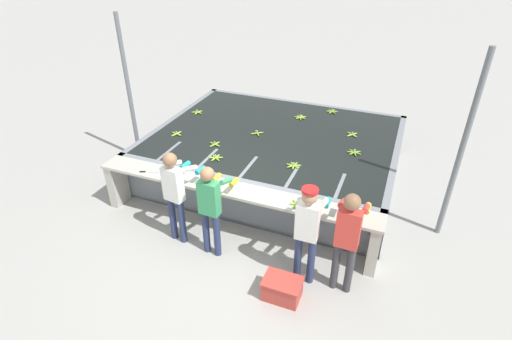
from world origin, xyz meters
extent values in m
plane|color=#A3A099|center=(0.00, 0.00, 0.00)|extent=(80.00, 80.00, 0.00)
cube|color=gray|center=(0.00, 2.42, 0.03)|extent=(4.94, 3.95, 0.06)
cube|color=gray|center=(0.00, 0.51, 0.45)|extent=(4.94, 0.12, 0.91)
cube|color=gray|center=(0.00, 4.34, 0.45)|extent=(4.94, 0.12, 0.91)
cube|color=gray|center=(-2.41, 2.42, 0.45)|extent=(0.12, 3.95, 0.91)
cube|color=gray|center=(2.41, 2.42, 0.45)|extent=(0.12, 3.95, 0.91)
cube|color=black|center=(0.00, 2.42, 0.48)|extent=(4.70, 3.71, 0.84)
cube|color=gray|center=(-1.65, 0.97, 0.45)|extent=(0.06, 0.80, 0.91)
cube|color=gray|center=(-0.82, 0.97, 0.45)|extent=(0.06, 0.80, 0.91)
cube|color=gray|center=(0.00, 0.97, 0.45)|extent=(0.06, 0.80, 0.91)
cube|color=gray|center=(0.82, 0.97, 0.45)|extent=(0.06, 0.80, 0.91)
cube|color=gray|center=(1.65, 0.97, 0.45)|extent=(0.06, 0.80, 0.91)
cube|color=#B7B2A3|center=(0.00, 0.23, 0.88)|extent=(4.94, 0.45, 0.05)
cube|color=#B7B2A3|center=(-2.37, 0.23, 0.43)|extent=(0.16, 0.41, 0.86)
cube|color=#B7B2A3|center=(2.37, 0.23, 0.43)|extent=(0.16, 0.41, 0.86)
cylinder|color=navy|center=(-0.85, -0.28, 0.41)|extent=(0.11, 0.11, 0.83)
cylinder|color=navy|center=(-0.65, -0.31, 0.41)|extent=(0.11, 0.11, 0.83)
cube|color=white|center=(-0.75, -0.30, 1.12)|extent=(0.34, 0.22, 0.58)
sphere|color=#896042|center=(-0.75, -0.30, 1.55)|extent=(0.22, 0.22, 0.22)
cylinder|color=white|center=(-0.87, -0.02, 1.32)|extent=(0.13, 0.32, 0.18)
cylinder|color=#1EA3AD|center=(-0.83, 0.22, 1.16)|extent=(0.11, 0.21, 0.08)
cylinder|color=white|center=(-0.55, -0.07, 1.32)|extent=(0.13, 0.32, 0.18)
cylinder|color=#1EA3AD|center=(-0.52, 0.17, 1.16)|extent=(0.11, 0.21, 0.08)
cylinder|color=navy|center=(-0.18, -0.37, 0.40)|extent=(0.11, 0.11, 0.80)
cylinder|color=navy|center=(0.02, -0.38, 0.40)|extent=(0.11, 0.11, 0.80)
cube|color=#38995B|center=(-0.08, -0.38, 1.08)|extent=(0.33, 0.19, 0.56)
sphere|color=#9E704C|center=(-0.08, -0.38, 1.50)|extent=(0.22, 0.22, 0.22)
cylinder|color=#38995B|center=(-0.22, -0.12, 1.28)|extent=(0.10, 0.31, 0.18)
cylinder|color=gold|center=(-0.20, 0.13, 1.11)|extent=(0.10, 0.20, 0.08)
cylinder|color=#38995B|center=(0.10, -0.14, 1.28)|extent=(0.10, 0.31, 0.18)
cylinder|color=gold|center=(0.11, 0.11, 1.11)|extent=(0.10, 0.20, 0.08)
cylinder|color=navy|center=(1.36, -0.40, 0.40)|extent=(0.11, 0.11, 0.81)
cylinder|color=navy|center=(1.56, -0.40, 0.40)|extent=(0.11, 0.11, 0.81)
cube|color=white|center=(1.46, -0.40, 1.09)|extent=(0.32, 0.17, 0.57)
sphere|color=tan|center=(1.46, -0.40, 1.52)|extent=(0.22, 0.22, 0.22)
cylinder|color=red|center=(1.46, -0.40, 1.62)|extent=(0.23, 0.23, 0.04)
cylinder|color=white|center=(1.29, -0.15, 1.29)|extent=(0.08, 0.31, 0.18)
cylinder|color=#1EA3AD|center=(1.29, 0.10, 1.13)|extent=(0.09, 0.20, 0.08)
cylinder|color=white|center=(1.61, -0.15, 1.29)|extent=(0.08, 0.31, 0.18)
cylinder|color=#1EA3AD|center=(1.61, 0.10, 1.13)|extent=(0.09, 0.20, 0.08)
cylinder|color=#38383D|center=(1.91, -0.36, 0.41)|extent=(0.11, 0.11, 0.82)
cylinder|color=#38383D|center=(2.11, -0.37, 0.41)|extent=(0.11, 0.11, 0.82)
cube|color=#DB3D33|center=(2.01, -0.37, 1.12)|extent=(0.32, 0.18, 0.58)
sphere|color=#896042|center=(2.01, -0.37, 1.55)|extent=(0.22, 0.22, 0.22)
cylinder|color=#DB3D33|center=(1.85, -0.11, 1.32)|extent=(0.09, 0.31, 0.18)
cylinder|color=gold|center=(1.86, 0.14, 1.16)|extent=(0.09, 0.20, 0.08)
cylinder|color=#DB3D33|center=(2.17, -0.12, 1.32)|extent=(0.09, 0.31, 0.18)
cylinder|color=gold|center=(2.18, 0.13, 1.16)|extent=(0.09, 0.20, 0.08)
ellipsoid|color=#8CB738|center=(-0.69, 0.97, 0.92)|extent=(0.06, 0.17, 0.04)
ellipsoid|color=#8CB738|center=(-0.64, 0.99, 0.92)|extent=(0.16, 0.13, 0.04)
ellipsoid|color=#8CB738|center=(-0.63, 1.05, 0.92)|extent=(0.17, 0.10, 0.04)
ellipsoid|color=#8CB738|center=(-0.68, 1.08, 0.92)|extent=(0.06, 0.17, 0.04)
ellipsoid|color=#8CB738|center=(-0.73, 1.06, 0.92)|extent=(0.16, 0.13, 0.04)
ellipsoid|color=#8CB738|center=(-0.73, 1.00, 0.92)|extent=(0.17, 0.10, 0.04)
cylinder|color=tan|center=(-0.68, 1.02, 0.96)|extent=(0.03, 0.03, 0.04)
ellipsoid|color=#9EC642|center=(-1.88, 1.68, 0.92)|extent=(0.08, 0.17, 0.04)
ellipsoid|color=#9EC642|center=(-1.95, 1.65, 0.92)|extent=(0.17, 0.08, 0.04)
ellipsoid|color=#9EC642|center=(-1.91, 1.58, 0.92)|extent=(0.08, 0.17, 0.04)
ellipsoid|color=#9EC642|center=(-1.84, 1.62, 0.92)|extent=(0.17, 0.08, 0.04)
cylinder|color=tan|center=(-1.89, 1.63, 0.96)|extent=(0.03, 0.03, 0.04)
ellipsoid|color=#7FAD33|center=(0.79, 4.05, 0.92)|extent=(0.15, 0.14, 0.04)
ellipsoid|color=#7FAD33|center=(0.78, 3.99, 0.92)|extent=(0.17, 0.09, 0.04)
ellipsoid|color=#7FAD33|center=(0.82, 3.96, 0.92)|extent=(0.07, 0.17, 0.04)
ellipsoid|color=#7FAD33|center=(0.87, 3.97, 0.92)|extent=(0.15, 0.14, 0.04)
ellipsoid|color=#7FAD33|center=(0.88, 4.03, 0.92)|extent=(0.17, 0.09, 0.04)
ellipsoid|color=#7FAD33|center=(0.84, 4.06, 0.92)|extent=(0.07, 0.17, 0.04)
cylinder|color=tan|center=(0.83, 4.01, 0.96)|extent=(0.03, 0.03, 0.04)
ellipsoid|color=#93BC3D|center=(-2.03, 2.85, 0.92)|extent=(0.12, 0.16, 0.04)
ellipsoid|color=#93BC3D|center=(-2.09, 2.84, 0.92)|extent=(0.14, 0.15, 0.04)
ellipsoid|color=#93BC3D|center=(-2.10, 2.78, 0.92)|extent=(0.17, 0.10, 0.04)
ellipsoid|color=#93BC3D|center=(-2.05, 2.75, 0.92)|extent=(0.05, 0.17, 0.04)
ellipsoid|color=#93BC3D|center=(-2.00, 2.79, 0.92)|extent=(0.17, 0.07, 0.04)
cylinder|color=tan|center=(-2.05, 2.80, 0.96)|extent=(0.03, 0.03, 0.04)
ellipsoid|color=#8CB738|center=(-0.92, 1.55, 0.92)|extent=(0.09, 0.17, 0.04)
ellipsoid|color=#8CB738|center=(-0.99, 1.52, 0.92)|extent=(0.17, 0.09, 0.04)
ellipsoid|color=#8CB738|center=(-0.96, 1.45, 0.92)|extent=(0.09, 0.17, 0.04)
ellipsoid|color=#8CB738|center=(-0.89, 1.48, 0.92)|extent=(0.17, 0.09, 0.04)
cylinder|color=tan|center=(-0.94, 1.50, 0.96)|extent=(0.03, 0.03, 0.04)
ellipsoid|color=#7FAD33|center=(0.79, 1.30, 0.92)|extent=(0.17, 0.10, 0.04)
ellipsoid|color=#7FAD33|center=(0.76, 1.34, 0.92)|extent=(0.08, 0.17, 0.04)
ellipsoid|color=#7FAD33|center=(0.71, 1.33, 0.92)|extent=(0.13, 0.16, 0.04)
ellipsoid|color=#7FAD33|center=(0.69, 1.28, 0.92)|extent=(0.17, 0.04, 0.04)
ellipsoid|color=#7FAD33|center=(0.71, 1.24, 0.92)|extent=(0.14, 0.15, 0.04)
ellipsoid|color=#7FAD33|center=(0.75, 1.23, 0.92)|extent=(0.07, 0.17, 0.04)
ellipsoid|color=#7FAD33|center=(0.79, 1.26, 0.92)|extent=(0.17, 0.11, 0.04)
cylinder|color=tan|center=(0.74, 1.28, 0.96)|extent=(0.03, 0.03, 0.04)
ellipsoid|color=#75A333|center=(1.68, 2.14, 0.92)|extent=(0.10, 0.17, 0.04)
ellipsoid|color=#75A333|center=(1.71, 2.17, 0.92)|extent=(0.17, 0.08, 0.04)
ellipsoid|color=#75A333|center=(1.70, 2.22, 0.92)|extent=(0.16, 0.13, 0.04)
ellipsoid|color=#75A333|center=(1.66, 2.24, 0.92)|extent=(0.04, 0.17, 0.04)
ellipsoid|color=#75A333|center=(1.62, 2.22, 0.92)|extent=(0.15, 0.14, 0.04)
ellipsoid|color=#75A333|center=(1.61, 2.18, 0.92)|extent=(0.17, 0.07, 0.04)
ellipsoid|color=#75A333|center=(1.63, 2.14, 0.92)|extent=(0.11, 0.17, 0.04)
cylinder|color=tan|center=(1.66, 2.19, 0.96)|extent=(0.03, 0.03, 0.04)
ellipsoid|color=#8CB738|center=(0.20, 3.45, 0.92)|extent=(0.15, 0.14, 0.04)
ellipsoid|color=#8CB738|center=(0.19, 3.40, 0.92)|extent=(0.17, 0.06, 0.04)
ellipsoid|color=#8CB738|center=(0.21, 3.36, 0.92)|extent=(0.12, 0.16, 0.04)
ellipsoid|color=#8CB738|center=(0.26, 3.36, 0.92)|extent=(0.09, 0.17, 0.04)
ellipsoid|color=#8CB738|center=(0.30, 3.39, 0.92)|extent=(0.17, 0.09, 0.04)
ellipsoid|color=#8CB738|center=(0.29, 3.44, 0.92)|extent=(0.16, 0.12, 0.04)
ellipsoid|color=#8CB738|center=(0.25, 3.47, 0.92)|extent=(0.05, 0.17, 0.04)
cylinder|color=tan|center=(0.24, 3.41, 0.96)|extent=(0.03, 0.03, 0.04)
ellipsoid|color=#7FAD33|center=(-0.39, 2.32, 0.92)|extent=(0.13, 0.16, 0.04)
ellipsoid|color=#7FAD33|center=(-0.40, 2.25, 0.92)|extent=(0.16, 0.13, 0.04)
ellipsoid|color=#7FAD33|center=(-0.32, 2.24, 0.92)|extent=(0.13, 0.16, 0.04)
ellipsoid|color=#7FAD33|center=(-0.31, 2.31, 0.92)|extent=(0.16, 0.13, 0.04)
cylinder|color=tan|center=(-0.36, 2.28, 0.96)|extent=(0.03, 0.03, 0.04)
ellipsoid|color=#9EC642|center=(1.44, 2.98, 0.92)|extent=(0.16, 0.13, 0.04)
ellipsoid|color=#9EC642|center=(1.46, 2.90, 0.92)|extent=(0.13, 0.16, 0.04)
ellipsoid|color=#9EC642|center=(1.53, 2.91, 0.92)|extent=(0.16, 0.13, 0.04)
ellipsoid|color=#9EC642|center=(1.52, 2.99, 0.92)|extent=(0.13, 0.16, 0.04)
cylinder|color=tan|center=(1.49, 2.94, 0.96)|extent=(0.03, 0.03, 0.04)
ellipsoid|color=#9EC642|center=(1.22, 0.17, 0.93)|extent=(0.17, 0.07, 0.04)
ellipsoid|color=#9EC642|center=(1.20, 0.21, 0.93)|extent=(0.15, 0.14, 0.04)
ellipsoid|color=#9EC642|center=(1.16, 0.23, 0.93)|extent=(0.04, 0.17, 0.04)
ellipsoid|color=#9EC642|center=(1.12, 0.21, 0.93)|extent=(0.16, 0.13, 0.04)
ellipsoid|color=#9EC642|center=(1.11, 0.16, 0.93)|extent=(0.17, 0.08, 0.04)
ellipsoid|color=#9EC642|center=(1.14, 0.13, 0.93)|extent=(0.10, 0.17, 0.04)
ellipsoid|color=#9EC642|center=(1.19, 0.13, 0.93)|extent=(0.11, 0.17, 0.04)
cylinder|color=tan|center=(1.16, 0.18, 0.96)|extent=(0.03, 0.03, 0.04)
cube|color=silver|center=(-1.46, 0.18, 0.92)|extent=(0.20, 0.11, 0.00)
cube|color=black|center=(-1.64, 0.11, 0.92)|extent=(0.10, 0.06, 0.02)
cube|color=#B73D33|center=(1.27, -0.84, 0.15)|extent=(0.52, 0.36, 0.30)
cube|color=#B73D33|center=(1.27, -0.84, 0.31)|extent=(0.55, 0.39, 0.02)
cylinder|color=slate|center=(-3.12, 1.85, 1.60)|extent=(0.09, 0.09, 3.20)
cylinder|color=slate|center=(3.34, 1.55, 1.60)|extent=(0.09, 0.09, 3.20)
camera|label=1|loc=(2.41, -4.68, 4.51)|focal=28.00mm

